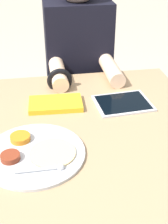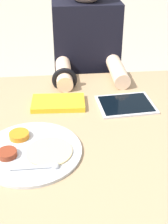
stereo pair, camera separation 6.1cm
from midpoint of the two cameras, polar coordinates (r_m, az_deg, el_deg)
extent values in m
cube|color=#9E7F5B|center=(1.33, -1.02, -15.62)|extent=(1.01, 0.90, 0.70)
cylinder|color=#B7BABF|center=(0.99, -7.80, -7.17)|extent=(0.32, 0.32, 0.01)
cylinder|color=orange|center=(1.04, -10.12, -4.23)|extent=(0.07, 0.07, 0.02)
cylinder|color=maroon|center=(0.97, -12.10, -7.48)|extent=(0.06, 0.06, 0.02)
cylinder|color=#DBBC7F|center=(0.97, -4.57, -7.24)|extent=(0.14, 0.14, 0.01)
cylinder|color=#B7BABF|center=(0.92, -7.45, -10.06)|extent=(0.13, 0.01, 0.01)
sphere|color=#B7BABF|center=(0.92, -3.26, -9.86)|extent=(0.02, 0.02, 0.02)
cube|color=silver|center=(1.23, -3.30, 1.41)|extent=(0.21, 0.13, 0.01)
cube|color=gold|center=(1.23, -3.31, 1.65)|extent=(0.21, 0.13, 0.02)
cube|color=#B7B7BC|center=(1.24, 9.04, 1.31)|extent=(0.23, 0.19, 0.01)
cube|color=black|center=(1.24, 9.06, 1.50)|extent=(0.21, 0.16, 0.00)
cube|color=black|center=(1.88, 1.27, -4.44)|extent=(0.29, 0.22, 0.44)
cube|color=black|center=(1.63, 1.48, 9.92)|extent=(0.33, 0.20, 0.56)
cylinder|color=beige|center=(1.42, -2.43, 7.23)|extent=(0.07, 0.26, 0.07)
cylinder|color=beige|center=(1.45, 7.30, 7.56)|extent=(0.07, 0.26, 0.07)
torus|color=black|center=(1.35, -2.23, 5.88)|extent=(0.11, 0.02, 0.11)
camera|label=1|loc=(0.03, -88.36, 1.01)|focal=50.00mm
camera|label=2|loc=(0.03, 91.64, -1.01)|focal=50.00mm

